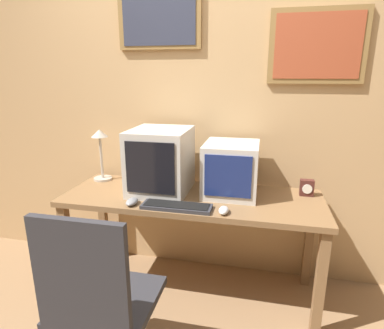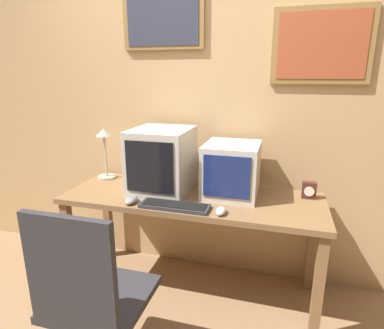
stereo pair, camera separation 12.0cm
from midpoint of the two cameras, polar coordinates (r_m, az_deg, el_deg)
The scene contains 10 objects.
wall_back at distance 2.36m, azimuth 4.13°, elevation 10.94°, with size 8.00×0.08×2.60m.
desk at distance 2.17m, azimuth 1.60°, elevation -7.70°, with size 1.70×0.60×0.73m.
monitor_left at distance 2.17m, azimuth -3.82°, elevation 0.75°, with size 0.38×0.43×0.43m.
monitor_right at distance 2.13m, azimuth 8.65°, elevation -0.89°, with size 0.35×0.39×0.34m.
keyboard_main at distance 1.94m, azimuth -1.33°, elevation -7.39°, with size 0.42×0.13×0.03m.
mouse_near_keyboard at distance 1.87m, azimuth 7.00°, elevation -8.24°, with size 0.06×0.10×0.04m.
mouse_far_corner at distance 2.03m, azimuth -9.06°, elevation -6.32°, with size 0.07×0.12×0.04m.
desk_clock at distance 2.23m, azimuth 21.56°, elevation -4.29°, with size 0.09×0.05×0.11m.
desk_lamp at distance 2.50m, azimuth -13.91°, elevation 3.27°, with size 0.14×0.14×0.39m.
office_chair at distance 1.73m, azimuth -14.80°, elevation -23.99°, with size 0.48×0.48×0.97m.
Camera 2 is at (0.55, -0.94, 1.50)m, focal length 30.00 mm.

